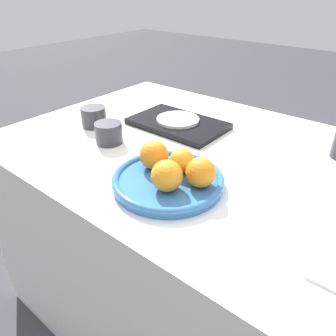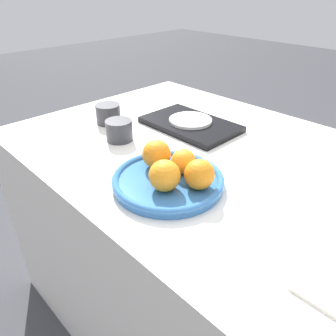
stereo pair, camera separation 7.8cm
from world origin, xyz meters
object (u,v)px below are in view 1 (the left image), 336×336
Objects in this scene: orange_0 at (182,161)px; serving_tray at (178,124)px; side_plate at (178,120)px; cup_1 at (109,133)px; orange_3 at (201,172)px; orange_2 at (154,155)px; fruit_platter at (168,180)px; orange_1 at (167,176)px; cup_3 at (94,117)px.

orange_0 reaches higher than serving_tray.
side_plate is 0.25m from cup_1.
cup_1 is (-0.37, 0.05, -0.02)m from orange_3.
orange_2 reaches higher than side_plate.
orange_3 is at bearing -7.37° from cup_1.
fruit_platter is at bearing -95.88° from orange_0.
fruit_platter is 0.37m from side_plate.
orange_1 is 0.10m from orange_2.
orange_2 reaches higher than cup_3.
orange_3 is (0.08, 0.03, 0.04)m from fruit_platter.
orange_2 is (-0.06, 0.02, 0.04)m from fruit_platter.
cup_3 is at bearing 168.38° from orange_3.
side_plate is 1.72× the size of cup_3.
orange_1 is at bearing -55.79° from serving_tray.
orange_1 is 0.42m from side_plate.
orange_2 is 0.32m from side_plate.
serving_tray is (-0.21, 0.31, -0.00)m from fruit_platter.
orange_0 is at bearing -50.66° from serving_tray.
orange_3 is 0.86× the size of cup_1.
side_plate is at bearing 38.19° from cup_3.
orange_3 is 0.49× the size of side_plate.
orange_2 is 0.39m from cup_3.
side_plate is (-0.21, 0.26, -0.03)m from orange_0.
cup_3 is at bearing 157.74° from cup_1.
orange_0 is at bearing 84.12° from fruit_platter.
side_plate is at bearing 123.99° from fruit_platter.
cup_1 is (-0.09, -0.23, 0.02)m from serving_tray.
orange_1 is 0.23× the size of serving_tray.
cup_3 is (-0.51, 0.10, -0.02)m from orange_3.
cup_3 is at bearing 163.28° from fruit_platter.
serving_tray is at bearing 38.19° from cup_3.
cup_1 is (-0.09, -0.23, 0.01)m from side_plate.
orange_2 is 0.51× the size of side_plate.
orange_3 reaches higher than cup_3.
orange_3 reaches higher than side_plate.
side_plate is (-0.15, 0.29, -0.03)m from orange_2.
cup_3 is at bearing 163.37° from orange_2.
serving_tray is at bearing 69.68° from cup_1.
cup_3 reaches higher than side_plate.
orange_2 reaches higher than orange_3.
orange_3 is 0.84× the size of cup_3.
fruit_platter is at bearing -17.26° from orange_2.
orange_0 is at bearing 162.15° from orange_3.
orange_0 is 0.09m from orange_1.
orange_1 is (0.02, -0.09, 0.01)m from orange_0.
orange_3 is at bearing -11.62° from cup_3.
fruit_platter is 0.06m from orange_0.
serving_tray is at bearing 123.99° from fruit_platter.
orange_1 is 1.00× the size of orange_2.
orange_3 is at bearing 18.08° from fruit_platter.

